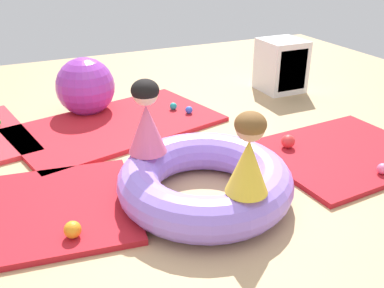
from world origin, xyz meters
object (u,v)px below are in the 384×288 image
object	(u,v)px
play_ball_orange	(73,230)
storage_cube	(282,66)
play_ball_teal	(173,106)
play_ball_blue	(189,110)
inflatable_cushion	(205,181)
exercise_ball_large	(85,87)
child_in_pink	(146,118)
play_ball_pink	(383,169)
play_ball_red	(288,141)
child_in_yellow	(249,154)

from	to	relation	value
play_ball_orange	storage_cube	size ratio (longest dim) A/B	0.18
play_ball_teal	play_ball_blue	xyz separation A→B (m)	(0.10, -0.15, -0.00)
inflatable_cushion	play_ball_blue	distance (m)	1.42
play_ball_orange	exercise_ball_large	size ratio (longest dim) A/B	0.18
inflatable_cushion	child_in_pink	distance (m)	0.55
play_ball_pink	exercise_ball_large	world-z (taller)	exercise_ball_large
play_ball_red	storage_cube	world-z (taller)	storage_cube
exercise_ball_large	storage_cube	distance (m)	2.12
inflatable_cushion	child_in_yellow	bearing A→B (deg)	-81.71
play_ball_red	play_ball_orange	size ratio (longest dim) A/B	1.10
play_ball_red	child_in_yellow	bearing A→B (deg)	-138.66
child_in_pink	play_ball_red	xyz separation A→B (m)	(1.18, 0.04, -0.42)
play_ball_orange	exercise_ball_large	xyz separation A→B (m)	(0.50, 1.92, 0.19)
play_ball_red	play_ball_pink	size ratio (longest dim) A/B	1.37
play_ball_teal	storage_cube	bearing A→B (deg)	6.11
inflatable_cushion	play_ball_orange	bearing A→B (deg)	-173.74
inflatable_cushion	exercise_ball_large	distance (m)	1.87
play_ball_teal	play_ball_pink	bearing A→B (deg)	-63.94
inflatable_cushion	play_ball_blue	xyz separation A→B (m)	(0.49, 1.34, -0.06)
play_ball_red	play_ball_pink	bearing A→B (deg)	-60.35
play_ball_pink	exercise_ball_large	size ratio (longest dim) A/B	0.14
inflatable_cushion	play_ball_blue	bearing A→B (deg)	69.89
play_ball_teal	play_ball_pink	world-z (taller)	play_ball_pink
play_ball_teal	play_ball_orange	size ratio (longest dim) A/B	0.72
inflatable_cushion	play_ball_teal	bearing A→B (deg)	75.27
play_ball_teal	play_ball_pink	size ratio (longest dim) A/B	0.90
play_ball_red	storage_cube	bearing A→B (deg)	56.98
play_ball_teal	exercise_ball_large	bearing A→B (deg)	155.99
child_in_pink	play_ball_blue	world-z (taller)	child_in_pink
inflatable_cushion	storage_cube	size ratio (longest dim) A/B	2.02
play_ball_teal	play_ball_blue	distance (m)	0.18
inflatable_cushion	play_ball_teal	size ratio (longest dim) A/B	15.96
play_ball_pink	inflatable_cushion	bearing A→B (deg)	167.22
child_in_pink	play_ball_red	distance (m)	1.25
child_in_yellow	play_ball_blue	xyz separation A→B (m)	(0.43, 1.74, -0.43)
storage_cube	play_ball_blue	bearing A→B (deg)	-166.62
inflatable_cushion	play_ball_pink	distance (m)	1.29
storage_cube	exercise_ball_large	bearing A→B (deg)	174.80
child_in_yellow	exercise_ball_large	distance (m)	2.28
play_ball_blue	child_in_pink	bearing A→B (deg)	-126.41
play_ball_blue	play_ball_pink	bearing A→B (deg)	-64.57
child_in_yellow	play_ball_pink	world-z (taller)	child_in_yellow
play_ball_teal	play_ball_red	bearing A→B (deg)	-65.99
play_ball_teal	exercise_ball_large	world-z (taller)	exercise_ball_large
child_in_pink	child_in_yellow	world-z (taller)	child_in_pink
child_in_yellow	exercise_ball_large	world-z (taller)	child_in_yellow
child_in_yellow	play_ball_blue	bearing A→B (deg)	150.28
child_in_pink	play_ball_red	world-z (taller)	child_in_pink
play_ball_pink	exercise_ball_large	xyz separation A→B (m)	(-1.62, 2.11, 0.20)
play_ball_red	play_ball_pink	world-z (taller)	play_ball_red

